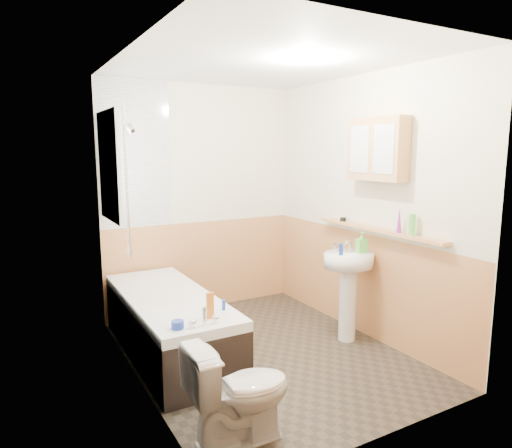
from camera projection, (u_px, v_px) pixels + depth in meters
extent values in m
plane|color=#2A241D|center=(264.00, 353.00, 4.07)|extent=(2.80, 2.80, 0.00)
plane|color=white|center=(265.00, 61.00, 3.67)|extent=(2.80, 2.80, 0.00)
cube|color=beige|center=(201.00, 199.00, 5.09)|extent=(2.20, 0.02, 2.50)
cube|color=beige|center=(387.00, 244.00, 2.66)|extent=(2.20, 0.02, 2.50)
cube|color=beige|center=(134.00, 225.00, 3.34)|extent=(0.02, 2.80, 2.50)
cube|color=beige|center=(363.00, 207.00, 4.41)|extent=(0.02, 2.80, 2.50)
cube|color=tan|center=(359.00, 282.00, 4.52)|extent=(0.01, 2.80, 1.00)
cube|color=tan|center=(379.00, 363.00, 2.80)|extent=(2.20, 0.01, 1.00)
cube|color=tan|center=(203.00, 265.00, 5.19)|extent=(2.20, 0.01, 1.00)
cube|color=white|center=(137.00, 225.00, 3.35)|extent=(0.01, 2.80, 2.50)
cube|color=white|center=(134.00, 154.00, 4.63)|extent=(0.75, 0.01, 1.50)
cube|color=white|center=(110.00, 166.00, 4.11)|extent=(0.03, 0.79, 0.99)
cube|color=white|center=(111.00, 166.00, 4.12)|extent=(0.01, 0.70, 0.90)
cube|color=white|center=(111.00, 166.00, 4.12)|extent=(0.01, 0.04, 0.90)
cube|color=black|center=(169.00, 328.00, 4.05)|extent=(0.70, 1.82, 0.46)
cube|color=white|center=(168.00, 299.00, 4.00)|extent=(0.70, 1.82, 0.08)
cube|color=white|center=(168.00, 300.00, 4.01)|extent=(0.56, 1.68, 0.04)
cylinder|color=silver|center=(204.00, 316.00, 3.29)|extent=(0.04, 0.04, 0.14)
sphere|color=silver|center=(193.00, 322.00, 3.25)|extent=(0.06, 0.06, 0.06)
sphere|color=silver|center=(216.00, 318.00, 3.34)|extent=(0.06, 0.06, 0.06)
cylinder|color=silver|center=(126.00, 181.00, 3.67)|extent=(0.02, 0.02, 1.26)
cylinder|color=silver|center=(130.00, 251.00, 3.77)|extent=(0.05, 0.05, 0.02)
cylinder|color=silver|center=(123.00, 108.00, 3.58)|extent=(0.05, 0.05, 0.02)
cylinder|color=silver|center=(130.00, 128.00, 3.63)|extent=(0.07, 0.08, 0.09)
imported|color=white|center=(239.00, 392.00, 2.80)|extent=(0.67, 0.39, 0.65)
cylinder|color=white|center=(347.00, 305.00, 4.31)|extent=(0.16, 0.16, 0.69)
ellipsoid|color=white|center=(349.00, 260.00, 4.24)|extent=(0.50, 0.40, 0.13)
cylinder|color=silver|center=(335.00, 248.00, 4.26)|extent=(0.03, 0.03, 0.08)
cylinder|color=silver|center=(350.00, 246.00, 4.36)|extent=(0.03, 0.03, 0.08)
cylinder|color=silver|center=(344.00, 244.00, 4.29)|extent=(0.02, 0.11, 0.09)
cube|color=tan|center=(377.00, 230.00, 4.18)|extent=(0.10, 1.53, 0.03)
cube|color=tan|center=(378.00, 149.00, 4.05)|extent=(0.15, 0.62, 0.56)
cube|color=silver|center=(384.00, 149.00, 3.89)|extent=(0.01, 0.24, 0.42)
cube|color=silver|center=(360.00, 149.00, 4.15)|extent=(0.01, 0.24, 0.42)
cylinder|color=#59C647|center=(412.00, 225.00, 3.81)|extent=(0.07, 0.07, 0.18)
cone|color=purple|center=(399.00, 220.00, 3.93)|extent=(0.05, 0.05, 0.22)
cylinder|color=black|center=(343.00, 219.00, 4.58)|extent=(0.07, 0.07, 0.04)
imported|color=#59C647|center=(361.00, 248.00, 4.24)|extent=(0.13, 0.21, 0.09)
cylinder|color=#19339E|center=(341.00, 249.00, 4.13)|extent=(0.05, 0.05, 0.11)
cube|color=orange|center=(210.00, 305.00, 3.43)|extent=(0.06, 0.04, 0.20)
cylinder|color=#19339E|center=(178.00, 325.00, 3.24)|extent=(0.12, 0.12, 0.06)
cylinder|color=#19339E|center=(224.00, 305.00, 3.61)|extent=(0.04, 0.04, 0.08)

